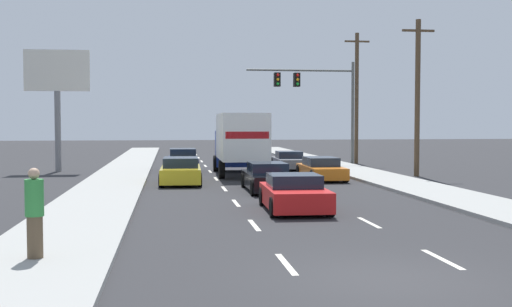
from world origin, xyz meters
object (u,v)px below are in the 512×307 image
(traffic_signal_mast, at_px, (310,89))
(utility_pole_mid, at_px, (417,96))
(car_yellow, at_px, (181,171))
(car_red, at_px, (294,194))
(car_navy, at_px, (183,161))
(car_orange, at_px, (321,169))
(car_gray, at_px, (289,161))
(utility_pole_far, at_px, (357,97))
(box_truck, at_px, (240,140))
(pedestrian_near_corner, at_px, (35,213))
(car_black, at_px, (267,178))
(roadside_billboard, at_px, (57,86))

(traffic_signal_mast, relative_size, utility_pole_mid, 0.89)
(car_yellow, xyz_separation_m, car_red, (3.59, -9.85, -0.03))
(car_navy, bearing_deg, car_orange, -42.79)
(car_gray, bearing_deg, car_navy, -172.99)
(car_gray, relative_size, utility_pole_far, 0.45)
(car_navy, bearing_deg, box_truck, -46.71)
(utility_pole_far, bearing_deg, car_orange, -114.58)
(car_yellow, xyz_separation_m, car_gray, (6.91, 8.54, -0.07))
(utility_pole_mid, bearing_deg, car_orange, -168.46)
(car_navy, relative_size, pedestrian_near_corner, 2.22)
(car_navy, height_order, traffic_signal_mast, traffic_signal_mast)
(car_black, height_order, car_orange, car_black)
(box_truck, relative_size, car_red, 1.90)
(car_orange, bearing_deg, roadside_billboard, 152.78)
(car_black, relative_size, pedestrian_near_corner, 2.40)
(traffic_signal_mast, bearing_deg, utility_pole_mid, -69.57)
(roadside_billboard, bearing_deg, pedestrian_near_corner, -81.40)
(car_orange, relative_size, traffic_signal_mast, 0.62)
(car_navy, relative_size, utility_pole_mid, 0.49)
(car_navy, xyz_separation_m, car_orange, (6.96, -6.44, -0.09))
(car_navy, height_order, car_gray, car_navy)
(car_gray, bearing_deg, traffic_signal_mast, 60.20)
(box_truck, xyz_separation_m, car_orange, (3.86, -3.15, -1.43))
(car_gray, xyz_separation_m, utility_pole_far, (5.81, 4.77, 4.27))
(car_gray, xyz_separation_m, car_orange, (0.30, -7.26, 0.02))
(car_red, relative_size, car_orange, 0.87)
(car_black, height_order, pedestrian_near_corner, pedestrian_near_corner)
(car_yellow, relative_size, car_gray, 1.10)
(utility_pole_far, bearing_deg, car_black, -118.05)
(car_red, bearing_deg, car_gray, 79.77)
(car_red, bearing_deg, traffic_signal_mast, 76.04)
(car_navy, xyz_separation_m, car_red, (3.33, -17.57, -0.07))
(car_navy, xyz_separation_m, box_truck, (3.10, -3.29, 1.34))
(car_yellow, xyz_separation_m, utility_pole_far, (12.71, 13.31, 4.20))
(car_navy, height_order, car_black, car_navy)
(roadside_billboard, bearing_deg, traffic_signal_mast, 12.89)
(car_yellow, relative_size, roadside_billboard, 0.63)
(car_orange, relative_size, roadside_billboard, 0.65)
(car_black, bearing_deg, utility_pole_mid, 33.94)
(car_yellow, height_order, car_orange, car_yellow)
(car_orange, height_order, traffic_signal_mast, traffic_signal_mast)
(car_navy, distance_m, car_gray, 6.70)
(car_black, height_order, car_gray, car_black)
(car_gray, distance_m, car_orange, 7.26)
(utility_pole_mid, height_order, roadside_billboard, utility_pole_mid)
(utility_pole_far, relative_size, roadside_billboard, 1.28)
(car_navy, relative_size, box_truck, 0.54)
(traffic_signal_mast, bearing_deg, car_navy, -152.17)
(traffic_signal_mast, bearing_deg, roadside_billboard, -167.11)
(traffic_signal_mast, height_order, pedestrian_near_corner, traffic_signal_mast)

